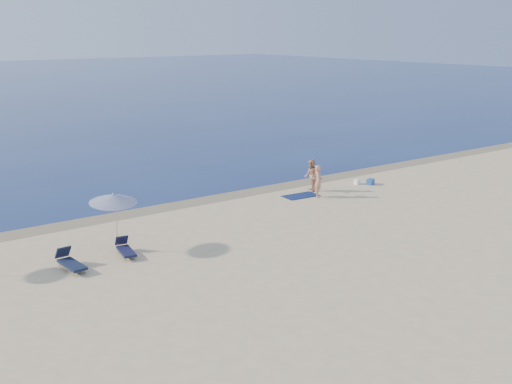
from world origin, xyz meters
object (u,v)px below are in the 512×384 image
(blue_cooler, at_px, (371,182))
(umbrella_near, at_px, (113,198))
(person_left, at_px, (318,181))
(person_right, at_px, (311,176))

(blue_cooler, relative_size, umbrella_near, 0.18)
(person_left, bearing_deg, person_right, 17.89)
(person_left, bearing_deg, blue_cooler, -44.13)
(person_left, xyz_separation_m, blue_cooler, (4.33, 0.34, -0.70))
(blue_cooler, bearing_deg, person_left, 165.86)
(person_left, distance_m, umbrella_near, 12.41)
(person_right, relative_size, blue_cooler, 3.89)
(person_left, relative_size, umbrella_near, 0.70)
(blue_cooler, height_order, umbrella_near, umbrella_near)
(blue_cooler, distance_m, umbrella_near, 16.80)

